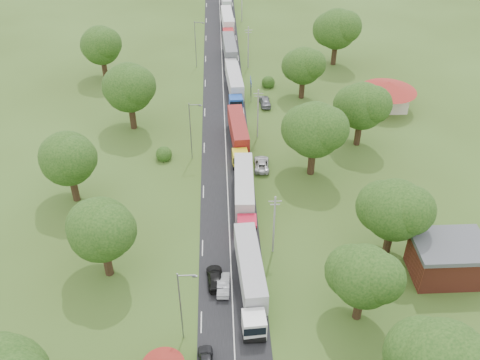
{
  "coord_description": "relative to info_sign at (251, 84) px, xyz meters",
  "views": [
    {
      "loc": [
        -0.98,
        -56.89,
        48.53
      ],
      "look_at": [
        1.78,
        4.65,
        3.0
      ],
      "focal_mm": 40.0,
      "sensor_mm": 36.0,
      "label": 1
    }
  ],
  "objects": [
    {
      "name": "ground",
      "position": [
        -5.2,
        -35.0,
        -3.0
      ],
      "size": [
        260.0,
        260.0,
        0.0
      ],
      "primitive_type": "plane",
      "color": "#324617",
      "rests_on": "ground"
    },
    {
      "name": "road",
      "position": [
        -5.2,
        -15.0,
        -3.0
      ],
      "size": [
        8.0,
        200.0,
        0.04
      ],
      "primitive_type": "cube",
      "color": "black",
      "rests_on": "ground"
    },
    {
      "name": "info_sign",
      "position": [
        0.0,
        0.0,
        0.0
      ],
      "size": [
        0.12,
        3.1,
        4.1
      ],
      "color": "slate",
      "rests_on": "ground"
    },
    {
      "name": "pole_1",
      "position": [
        0.3,
        -42.0,
        1.68
      ],
      "size": [
        1.6,
        0.24,
        9.0
      ],
      "color": "gray",
      "rests_on": "ground"
    },
    {
      "name": "pole_2",
      "position": [
        0.3,
        -14.0,
        1.68
      ],
      "size": [
        1.6,
        0.24,
        9.0
      ],
      "color": "gray",
      "rests_on": "ground"
    },
    {
      "name": "pole_3",
      "position": [
        0.3,
        14.0,
        1.68
      ],
      "size": [
        1.6,
        0.24,
        9.0
      ],
      "color": "gray",
      "rests_on": "ground"
    },
    {
      "name": "pole_4",
      "position": [
        0.3,
        42.0,
        1.68
      ],
      "size": [
        1.6,
        0.24,
        9.0
      ],
      "color": "gray",
      "rests_on": "ground"
    },
    {
      "name": "lamp_0",
      "position": [
        -10.55,
        -55.0,
        2.55
      ],
      "size": [
        2.03,
        0.22,
        10.0
      ],
      "color": "slate",
      "rests_on": "ground"
    },
    {
      "name": "lamp_1",
      "position": [
        -10.55,
        -20.0,
        2.55
      ],
      "size": [
        2.03,
        0.22,
        10.0
      ],
      "color": "slate",
      "rests_on": "ground"
    },
    {
      "name": "lamp_2",
      "position": [
        -10.55,
        15.0,
        2.55
      ],
      "size": [
        2.03,
        0.22,
        10.0
      ],
      "color": "slate",
      "rests_on": "ground"
    },
    {
      "name": "tree_2",
      "position": [
        8.79,
        -52.86,
        3.59
      ],
      "size": [
        8.0,
        8.0,
        10.1
      ],
      "color": "#382616",
      "rests_on": "ground"
    },
    {
      "name": "tree_3",
      "position": [
        14.79,
        -42.84,
        4.22
      ],
      "size": [
        8.8,
        8.8,
        11.07
      ],
      "color": "#382616",
      "rests_on": "ground"
    },
    {
      "name": "tree_4",
      "position": [
        7.79,
        -24.83,
        4.85
      ],
      "size": [
        9.6,
        9.6,
        12.05
      ],
      "color": "#382616",
      "rests_on": "ground"
    },
    {
      "name": "tree_5",
      "position": [
        16.79,
        -16.84,
        4.22
      ],
      "size": [
        8.8,
        8.8,
        11.07
      ],
      "color": "#382616",
      "rests_on": "ground"
    },
    {
      "name": "tree_6",
      "position": [
        9.79,
        0.14,
        3.59
      ],
      "size": [
        8.0,
        8.0,
        10.1
      ],
      "color": "#382616",
      "rests_on": "ground"
    },
    {
      "name": "tree_7",
      "position": [
        18.79,
        15.17,
        4.85
      ],
      "size": [
        9.6,
        9.6,
        12.05
      ],
      "color": "#382616",
      "rests_on": "ground"
    },
    {
      "name": "tree_10",
      "position": [
        -20.21,
        -44.84,
        4.22
      ],
      "size": [
        8.8,
        8.8,
        11.07
      ],
      "color": "#382616",
      "rests_on": "ground"
    },
    {
      "name": "tree_11",
      "position": [
        -27.21,
        -29.84,
        4.22
      ],
      "size": [
        8.8,
        8.8,
        11.07
      ],
      "color": "#382616",
      "rests_on": "ground"
    },
    {
      "name": "tree_12",
      "position": [
        -21.21,
        -9.83,
        4.85
      ],
      "size": [
        9.6,
        9.6,
        12.05
      ],
      "color": "#382616",
      "rests_on": "ground"
    },
    {
      "name": "tree_13",
      "position": [
        -29.21,
        10.16,
        4.22
      ],
      "size": [
        8.8,
        8.8,
        11.07
      ],
      "color": "#382616",
      "rests_on": "ground"
    },
    {
      "name": "house_brick",
      "position": [
        20.8,
        -47.0,
        -0.35
      ],
      "size": [
        8.6,
        6.6,
        5.2
      ],
      "color": "maroon",
      "rests_on": "ground"
    },
    {
      "name": "house_cream",
      "position": [
        24.8,
        -5.0,
        0.64
      ],
      "size": [
        10.08,
        10.08,
        5.8
      ],
      "color": "beige",
      "rests_on": "ground"
    },
    {
      "name": "truck_0",
      "position": [
        -2.99,
        -48.32,
        -0.76
      ],
      "size": [
        3.38,
        15.31,
        4.23
      ],
      "color": "silver",
      "rests_on": "ground"
    },
    {
      "name": "truck_1",
      "position": [
        -2.9,
        -32.44,
        -0.75
      ],
      "size": [
        3.01,
        15.35,
        4.25
      ],
      "color": "#B0142C",
      "rests_on": "ground"
    },
    {
      "name": "truck_2",
      "position": [
        -3.05,
        -16.44,
        -0.88
      ],
      "size": [
        3.24,
        14.5,
        4.0
      ],
      "color": "yellow",
      "rests_on": "ground"
    },
    {
      "name": "truck_3",
      "position": [
        -3.0,
        1.74,
        -0.86
      ],
      "size": [
        3.23,
        14.61,
        4.04
      ],
      "color": "#1C48AB",
      "rests_on": "ground"
    },
    {
      "name": "truck_4",
      "position": [
        -3.43,
        17.74,
        -0.84
      ],
      "size": [
        2.99,
        14.72,
        4.07
      ],
      "color": "#ADADAD",
      "rests_on": "ground"
    },
    {
      "name": "truck_5",
      "position": [
        -3.49,
        35.53,
        -0.84
      ],
      "size": [
        3.02,
        14.72,
        4.07
      ],
      "color": "#AE1A1F",
      "rests_on": "ground"
    },
    {
      "name": "truck_6",
      "position": [
        -3.45,
        50.8,
        -1.0
      ],
      "size": [
        2.62,
        13.66,
        3.78
      ],
      "color": "#235F2F",
      "rests_on": "ground"
    },
    {
      "name": "car_lane_mid",
      "position": [
        -6.2,
        -48.11,
        -2.32
      ],
      "size": [
        1.62,
        4.19,
        1.36
      ],
      "primitive_type": "imported",
      "rotation": [
        0.0,
        0.0,
        3.1
      ],
      "color": "#97999F",
      "rests_on": "ground"
    },
    {
      "name": "car_lane_rear",
      "position": [
        -7.19,
        -47.0,
        -2.32
      ],
      "size": [
        2.31,
        4.87,
        1.37
      ],
      "primitive_type": "imported",
      "rotation": [
        0.0,
        0.0,
        3.23
      ],
      "color": "black",
      "rests_on": "ground"
    },
    {
      "name": "car_verge_near",
      "position": [
        0.3,
        -23.13,
        -2.32
      ],
      "size": [
        2.55,
        5.06,
        1.37
      ],
      "primitive_type": "imported",
      "rotation": [
        0.0,
        0.0,
        3.09
      ],
      "color": "#AEAEAE",
      "rests_on": "ground"
    },
    {
      "name": "car_verge_far",
      "position": [
        2.54,
        -2.77,
        -2.21
      ],
      "size": [
        2.11,
        4.76,
        1.59
      ],
      "primitive_type": "imported",
      "rotation": [
        0.0,
        0.0,
        3.19
      ],
      "color": "slate",
      "rests_on": "ground"
    }
  ]
}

